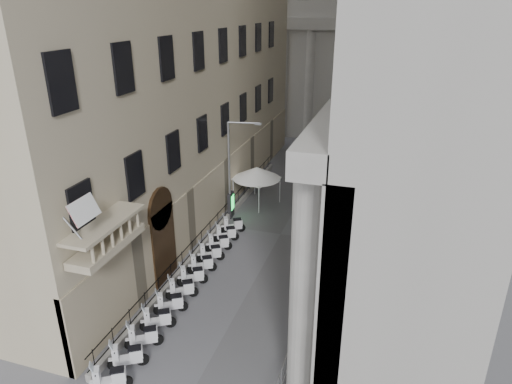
% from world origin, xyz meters
% --- Properties ---
extents(iron_fence, '(0.30, 28.00, 1.40)m').
position_xyz_m(iron_fence, '(-4.30, 18.00, 0.00)').
color(iron_fence, black).
rests_on(iron_fence, ground).
extents(blue_awning, '(1.60, 3.00, 3.00)m').
position_xyz_m(blue_awning, '(4.15, 26.00, 0.00)').
color(blue_awning, navy).
rests_on(blue_awning, ground).
extents(flag, '(1.00, 1.40, 8.20)m').
position_xyz_m(flag, '(-4.00, 5.00, 0.00)').
color(flag, '#9E0C11').
rests_on(flag, ground).
extents(scooter_1, '(1.49, 1.20, 1.50)m').
position_xyz_m(scooter_1, '(-3.19, 5.31, 0.00)').
color(scooter_1, white).
rests_on(scooter_1, ground).
extents(scooter_2, '(1.49, 1.20, 1.50)m').
position_xyz_m(scooter_2, '(-3.19, 6.62, 0.00)').
color(scooter_2, white).
rests_on(scooter_2, ground).
extents(scooter_3, '(1.49, 1.20, 1.50)m').
position_xyz_m(scooter_3, '(-3.19, 7.94, 0.00)').
color(scooter_3, white).
rests_on(scooter_3, ground).
extents(scooter_4, '(1.49, 1.20, 1.50)m').
position_xyz_m(scooter_4, '(-3.19, 9.26, 0.00)').
color(scooter_4, white).
rests_on(scooter_4, ground).
extents(scooter_5, '(1.49, 1.20, 1.50)m').
position_xyz_m(scooter_5, '(-3.19, 10.57, 0.00)').
color(scooter_5, white).
rests_on(scooter_5, ground).
extents(scooter_6, '(1.49, 1.20, 1.50)m').
position_xyz_m(scooter_6, '(-3.19, 11.89, 0.00)').
color(scooter_6, white).
rests_on(scooter_6, ground).
extents(scooter_7, '(1.49, 1.20, 1.50)m').
position_xyz_m(scooter_7, '(-3.19, 13.20, 0.00)').
color(scooter_7, white).
rests_on(scooter_7, ground).
extents(scooter_8, '(1.49, 1.20, 1.50)m').
position_xyz_m(scooter_8, '(-3.19, 14.52, 0.00)').
color(scooter_8, white).
rests_on(scooter_8, ground).
extents(scooter_9, '(1.49, 1.20, 1.50)m').
position_xyz_m(scooter_9, '(-3.19, 15.84, 0.00)').
color(scooter_9, white).
rests_on(scooter_9, ground).
extents(scooter_10, '(1.49, 1.20, 1.50)m').
position_xyz_m(scooter_10, '(-3.19, 17.15, 0.00)').
color(scooter_10, white).
rests_on(scooter_10, ground).
extents(scooter_11, '(1.49, 1.20, 1.50)m').
position_xyz_m(scooter_11, '(-3.19, 18.47, 0.00)').
color(scooter_11, white).
rests_on(scooter_11, ground).
extents(barrier_1, '(0.60, 2.40, 1.10)m').
position_xyz_m(barrier_1, '(3.43, 7.27, 0.00)').
color(barrier_1, '#B1B4BA').
rests_on(barrier_1, ground).
extents(barrier_2, '(0.60, 2.40, 1.10)m').
position_xyz_m(barrier_2, '(3.43, 9.77, 0.00)').
color(barrier_2, '#B1B4BA').
rests_on(barrier_2, ground).
extents(barrier_3, '(0.60, 2.40, 1.10)m').
position_xyz_m(barrier_3, '(3.43, 12.27, 0.00)').
color(barrier_3, '#B1B4BA').
rests_on(barrier_3, ground).
extents(barrier_4, '(0.60, 2.40, 1.10)m').
position_xyz_m(barrier_4, '(3.43, 14.77, 0.00)').
color(barrier_4, '#B1B4BA').
rests_on(barrier_4, ground).
extents(barrier_5, '(0.60, 2.40, 1.10)m').
position_xyz_m(barrier_5, '(3.43, 17.27, 0.00)').
color(barrier_5, '#B1B4BA').
rests_on(barrier_5, ground).
extents(barrier_6, '(0.60, 2.40, 1.10)m').
position_xyz_m(barrier_6, '(3.43, 19.77, 0.00)').
color(barrier_6, '#B1B4BA').
rests_on(barrier_6, ground).
extents(security_tent, '(3.69, 3.69, 3.00)m').
position_xyz_m(security_tent, '(-3.53, 24.33, 2.51)').
color(security_tent, white).
rests_on(security_tent, ground).
extents(street_lamp, '(2.34, 0.57, 7.21)m').
position_xyz_m(street_lamp, '(-3.95, 20.67, 4.25)').
color(street_lamp, '#93969B').
rests_on(street_lamp, ground).
extents(info_kiosk, '(0.37, 0.92, 1.92)m').
position_xyz_m(info_kiosk, '(-4.19, 20.80, 0.97)').
color(info_kiosk, black).
rests_on(info_kiosk, ground).
extents(pedestrian_a, '(0.81, 0.68, 1.87)m').
position_xyz_m(pedestrian_a, '(-0.40, 30.86, 0.94)').
color(pedestrian_a, black).
rests_on(pedestrian_a, ground).
extents(pedestrian_b, '(1.18, 1.15, 1.92)m').
position_xyz_m(pedestrian_b, '(0.31, 32.91, 0.96)').
color(pedestrian_b, black).
rests_on(pedestrian_b, ground).
extents(pedestrian_c, '(0.97, 0.81, 1.69)m').
position_xyz_m(pedestrian_c, '(0.69, 26.47, 0.85)').
color(pedestrian_c, black).
rests_on(pedestrian_c, ground).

